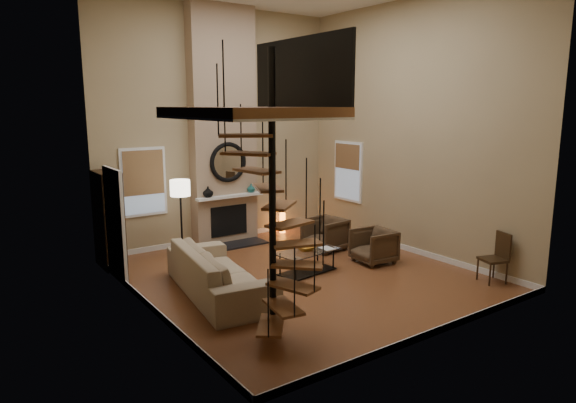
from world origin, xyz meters
TOP-DOWN VIEW (x-y plane):
  - ground at (0.00, 0.00)m, footprint 6.00×6.50m
  - back_wall at (0.00, 3.25)m, footprint 6.00×0.02m
  - front_wall at (0.00, -3.25)m, footprint 6.00×0.02m
  - left_wall at (-3.00, 0.00)m, footprint 0.02×6.50m
  - right_wall at (3.00, 0.00)m, footprint 0.02×6.50m
  - baseboard_back at (0.00, 3.24)m, footprint 6.00×0.02m
  - baseboard_front at (0.00, -3.24)m, footprint 6.00×0.02m
  - baseboard_left at (-2.99, 0.00)m, footprint 0.02×6.50m
  - baseboard_right at (2.99, 0.00)m, footprint 0.02×6.50m
  - chimney_breast at (0.00, 3.06)m, footprint 1.60×0.38m
  - hearth at (0.00, 2.57)m, footprint 1.50×0.60m
  - firebox at (0.00, 2.86)m, footprint 0.95×0.02m
  - mantel at (0.00, 2.78)m, footprint 1.70×0.18m
  - mirror_frame at (0.00, 2.84)m, footprint 0.94×0.10m
  - mirror_disc at (0.00, 2.85)m, footprint 0.80×0.01m
  - vase_left at (-0.55, 2.82)m, footprint 0.24×0.24m
  - vase_right at (0.60, 2.82)m, footprint 0.20×0.20m
  - window_back at (-1.90, 3.22)m, footprint 1.02×0.06m
  - window_right at (2.97, 2.00)m, footprint 0.06×1.02m
  - entry_door at (-2.95, 1.80)m, footprint 0.10×1.05m
  - loft at (-2.04, -1.80)m, footprint 1.70×2.20m
  - spiral_stair at (-1.78, -1.79)m, footprint 1.47×1.47m
  - hutch at (-2.81, 2.82)m, footprint 0.42×0.89m
  - sofa at (-1.76, 0.04)m, footprint 1.49×2.98m
  - armchair_near at (1.60, 1.11)m, footprint 0.93×0.91m
  - armchair_far at (1.82, -0.24)m, footprint 0.85×0.83m
  - coffee_table at (0.21, 0.04)m, footprint 1.35×0.80m
  - bowl at (0.21, 0.09)m, footprint 0.41×0.41m
  - book at (0.56, -0.11)m, footprint 0.23×0.30m
  - floor_lamp at (-1.44, 2.30)m, footprint 0.42×0.42m
  - accent_lamp at (1.62, 2.97)m, footprint 0.15×0.15m
  - side_chair at (2.78, -2.41)m, footprint 0.54×0.53m

SIDE VIEW (x-z plane):
  - ground at x=0.00m, z-range -0.01..0.00m
  - hearth at x=0.00m, z-range 0.00..0.04m
  - baseboard_back at x=0.00m, z-range 0.00..0.12m
  - baseboard_front at x=0.00m, z-range 0.00..0.12m
  - baseboard_left at x=-2.99m, z-range 0.00..0.12m
  - baseboard_right at x=2.99m, z-range 0.00..0.12m
  - accent_lamp at x=1.62m, z-range -0.02..0.52m
  - coffee_table at x=0.21m, z-range 0.05..0.52m
  - armchair_near at x=1.60m, z-range -0.03..0.74m
  - armchair_far at x=1.82m, z-range -0.01..0.71m
  - sofa at x=-1.76m, z-range -0.02..0.81m
  - book at x=0.56m, z-range 0.45..0.48m
  - bowl at x=0.21m, z-range 0.45..0.55m
  - side_chair at x=2.78m, z-range 0.06..0.99m
  - firebox at x=0.00m, z-range 0.19..0.91m
  - hutch at x=-2.81m, z-range -0.05..1.95m
  - entry_door at x=-2.95m, z-range -0.03..2.13m
  - mantel at x=0.00m, z-range 1.12..1.18m
  - vase_right at x=0.60m, z-range 1.18..1.39m
  - vase_left at x=-0.55m, z-range 1.18..1.43m
  - floor_lamp at x=-1.44m, z-range 0.55..2.28m
  - window_back at x=-1.90m, z-range 0.86..2.38m
  - window_right at x=2.97m, z-range 0.87..2.39m
  - spiral_stair at x=-1.78m, z-range -0.25..3.81m
  - mirror_frame at x=0.00m, z-range 1.48..2.42m
  - mirror_disc at x=0.00m, z-range 1.55..2.35m
  - back_wall at x=0.00m, z-range 0.00..5.50m
  - front_wall at x=0.00m, z-range 0.00..5.50m
  - left_wall at x=-3.00m, z-range 0.00..5.50m
  - right_wall at x=3.00m, z-range 0.00..5.50m
  - chimney_breast at x=0.00m, z-range 0.00..5.50m
  - loft at x=-2.04m, z-range 2.69..3.78m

